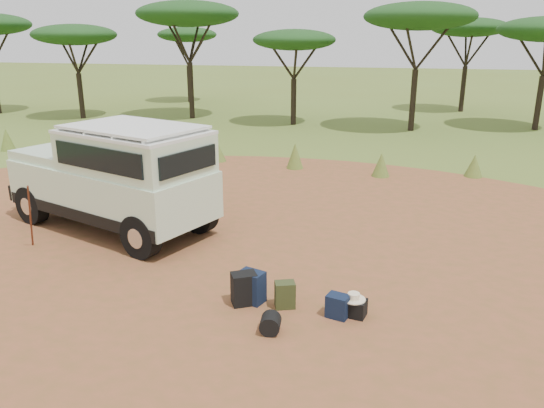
% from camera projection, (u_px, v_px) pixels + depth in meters
% --- Properties ---
extents(ground, '(140.00, 140.00, 0.00)m').
position_uv_depth(ground, '(207.00, 271.00, 10.61)').
color(ground, olive).
rests_on(ground, ground).
extents(dirt_clearing, '(23.00, 23.00, 0.01)m').
position_uv_depth(dirt_clearing, '(207.00, 271.00, 10.61)').
color(dirt_clearing, '#994F32').
rests_on(dirt_clearing, ground).
extents(grass_fringe, '(36.60, 1.60, 0.90)m').
position_uv_depth(grass_fringe, '(297.00, 158.00, 18.48)').
color(grass_fringe, olive).
rests_on(grass_fringe, ground).
extents(acacia_treeline, '(46.70, 13.20, 6.26)m').
position_uv_depth(acacia_treeline, '(353.00, 27.00, 27.26)').
color(acacia_treeline, black).
rests_on(acacia_treeline, ground).
extents(safari_vehicle, '(5.69, 3.78, 2.60)m').
position_uv_depth(safari_vehicle, '(116.00, 179.00, 12.55)').
color(safari_vehicle, silver).
rests_on(safari_vehicle, ground).
extents(walking_staff, '(0.48, 0.46, 1.54)m').
position_uv_depth(walking_staff, '(30.00, 217.00, 11.44)').
color(walking_staff, maroon).
rests_on(walking_staff, ground).
extents(backpack_black, '(0.53, 0.48, 0.58)m').
position_uv_depth(backpack_black, '(244.00, 289.00, 9.24)').
color(backpack_black, black).
rests_on(backpack_black, ground).
extents(backpack_navy, '(0.52, 0.44, 0.58)m').
position_uv_depth(backpack_navy, '(251.00, 287.00, 9.32)').
color(backpack_navy, '#101D33').
rests_on(backpack_navy, ground).
extents(backpack_olive, '(0.41, 0.35, 0.48)m').
position_uv_depth(backpack_olive, '(285.00, 295.00, 9.14)').
color(backpack_olive, '#373E1C').
rests_on(backpack_olive, ground).
extents(duffel_navy, '(0.42, 0.35, 0.40)m').
position_uv_depth(duffel_navy, '(338.00, 306.00, 8.83)').
color(duffel_navy, '#101D33').
rests_on(duffel_navy, ground).
extents(hard_case, '(0.47, 0.37, 0.30)m').
position_uv_depth(hard_case, '(353.00, 308.00, 8.90)').
color(hard_case, black).
rests_on(hard_case, ground).
extents(stuff_sack, '(0.36, 0.36, 0.33)m').
position_uv_depth(stuff_sack, '(270.00, 323.00, 8.38)').
color(stuff_sack, black).
rests_on(stuff_sack, ground).
extents(safari_hat, '(0.40, 0.40, 0.12)m').
position_uv_depth(safari_hat, '(354.00, 297.00, 8.84)').
color(safari_hat, beige).
rests_on(safari_hat, hard_case).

